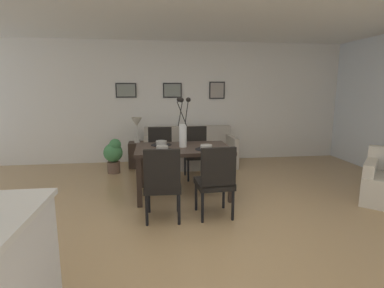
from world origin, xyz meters
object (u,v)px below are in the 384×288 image
Objects in this scene: dining_chair_near_right at (160,151)px; bowl_near_left at (162,148)px; table_lamp at (137,124)px; centerpiece_vase at (183,128)px; dining_chair_near_left at (163,181)px; sofa at (190,153)px; framed_picture_right at (217,90)px; dining_chair_far_left at (216,178)px; side_table at (138,155)px; framed_picture_center at (172,90)px; dining_chair_far_right at (196,149)px; bowl_near_right at (161,142)px; potted_plant at (114,154)px; bowl_far_left at (206,147)px; framed_picture_left at (126,90)px; dining_table at (183,153)px.

bowl_near_left is (0.01, -1.08, 0.27)m from dining_chair_near_right.
centerpiece_vase is at bearing -66.22° from table_lamp.
dining_chair_near_left is 5.41× the size of bowl_near_left.
framed_picture_right reaches higher than sofa.
dining_chair_far_left reaches higher than sofa.
framed_picture_center reaches higher than side_table.
dining_chair_far_right is 1.79m from framed_picture_right.
framed_picture_center is at bearing 123.05° from sofa.
centerpiece_vase reaches higher than bowl_near_right.
dining_chair_far_left is 2.70m from potted_plant.
dining_chair_far_left is 5.41× the size of bowl_far_left.
bowl_near_right is at bearing -99.05° from framed_picture_center.
bowl_near_right is 0.76m from bowl_far_left.
bowl_far_left is at bearing -89.96° from sofa.
framed_picture_center is at bearing 90.02° from centerpiece_vase.
dining_chair_near_right is at bearing 110.30° from centerpiece_vase.
framed_picture_right is at bearing 74.39° from bowl_far_left.
framed_picture_right reaches higher than table_lamp.
framed_picture_right is (1.30, 2.40, 0.79)m from bowl_near_left.
dining_chair_far_right is 2.45× the size of framed_picture_right.
bowl_near_left is 2.06m from side_table.
framed_picture_right is (0.65, 1.29, 1.06)m from dining_chair_far_right.
dining_chair_near_right reaches higher than bowl_near_left.
framed_picture_right is at bearing 66.78° from dining_chair_near_left.
framed_picture_right is (1.75, 0.46, 1.31)m from side_table.
framed_picture_left is 0.99m from framed_picture_center.
dining_chair_near_left is 2.41m from potted_plant.
dining_chair_near_right is (0.02, 1.77, 0.00)m from dining_chair_near_left.
bowl_near_right is 2.50m from framed_picture_right.
framed_picture_right reaches higher than dining_chair_near_left.
dining_chair_far_right is at bearing -44.35° from framed_picture_left.
dining_chair_near_right is 0.65m from dining_chair_far_right.
potted_plant is (-0.21, -0.84, -1.20)m from framed_picture_left.
dining_chair_far_left is (0.31, -0.88, -0.14)m from dining_table.
framed_picture_right reaches higher than potted_plant.
bowl_far_left is at bearing -61.56° from framed_picture_left.
dining_chair_far_right is 1.09m from centerpiece_vase.
bowl_near_left reaches higher than side_table.
dining_table is 0.97m from dining_chair_near_left.
framed_picture_right is (1.31, 1.32, 1.06)m from dining_chair_near_right.
framed_picture_left reaches higher than dining_chair_far_right.
framed_picture_center is 0.99m from framed_picture_right.
framed_picture_right is at bearing 61.56° from bowl_near_left.
dining_chair_near_left is at bearing -110.50° from dining_chair_far_right.
centerpiece_vase is at bearing -100.38° from sofa.
centerpiece_vase is 0.45m from bowl_near_right.
sofa reaches higher than potted_plant.
dining_chair_near_right is at bearing -127.10° from sofa.
dining_chair_far_left is at bearing -90.65° from dining_chair_far_right.
dining_chair_near_left is 2.45× the size of framed_picture_right.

